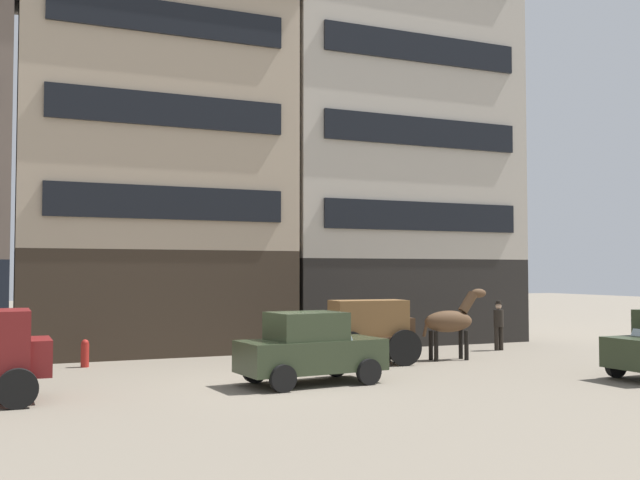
{
  "coord_description": "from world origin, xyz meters",
  "views": [
    {
      "loc": [
        -6.34,
        -17.49,
        2.86
      ],
      "look_at": [
        1.93,
        1.94,
        3.78
      ],
      "focal_mm": 40.94,
      "sensor_mm": 36.0,
      "label": 1
    }
  ],
  "objects_px": {
    "sedan_light": "(310,348)",
    "fire_hydrant_curbside": "(85,353)",
    "draft_horse": "(451,321)",
    "pedestrian_officer": "(499,323)",
    "cargo_wagon": "(370,327)"
  },
  "relations": [
    {
      "from": "draft_horse",
      "to": "fire_hydrant_curbside",
      "type": "distance_m",
      "value": 11.48
    },
    {
      "from": "cargo_wagon",
      "to": "pedestrian_officer",
      "type": "distance_m",
      "value": 6.4
    },
    {
      "from": "sedan_light",
      "to": "draft_horse",
      "type": "bearing_deg",
      "value": 25.18
    },
    {
      "from": "sedan_light",
      "to": "fire_hydrant_curbside",
      "type": "height_order",
      "value": "sedan_light"
    },
    {
      "from": "cargo_wagon",
      "to": "fire_hydrant_curbside",
      "type": "xyz_separation_m",
      "value": [
        -8.15,
        2.8,
        -0.72
      ]
    },
    {
      "from": "pedestrian_officer",
      "to": "fire_hydrant_curbside",
      "type": "distance_m",
      "value": 14.35
    },
    {
      "from": "fire_hydrant_curbside",
      "to": "pedestrian_officer",
      "type": "bearing_deg",
      "value": -4.07
    },
    {
      "from": "cargo_wagon",
      "to": "fire_hydrant_curbside",
      "type": "bearing_deg",
      "value": 161.05
    },
    {
      "from": "pedestrian_officer",
      "to": "fire_hydrant_curbside",
      "type": "xyz_separation_m",
      "value": [
        -14.3,
        1.02,
        -0.55
      ]
    },
    {
      "from": "sedan_light",
      "to": "fire_hydrant_curbside",
      "type": "xyz_separation_m",
      "value": [
        -4.97,
        5.68,
        -0.49
      ]
    },
    {
      "from": "draft_horse",
      "to": "sedan_light",
      "type": "distance_m",
      "value": 6.78
    },
    {
      "from": "draft_horse",
      "to": "pedestrian_officer",
      "type": "distance_m",
      "value": 3.67
    },
    {
      "from": "pedestrian_officer",
      "to": "fire_hydrant_curbside",
      "type": "bearing_deg",
      "value": 175.93
    },
    {
      "from": "cargo_wagon",
      "to": "fire_hydrant_curbside",
      "type": "relative_size",
      "value": 3.61
    },
    {
      "from": "sedan_light",
      "to": "fire_hydrant_curbside",
      "type": "bearing_deg",
      "value": 131.17
    }
  ]
}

